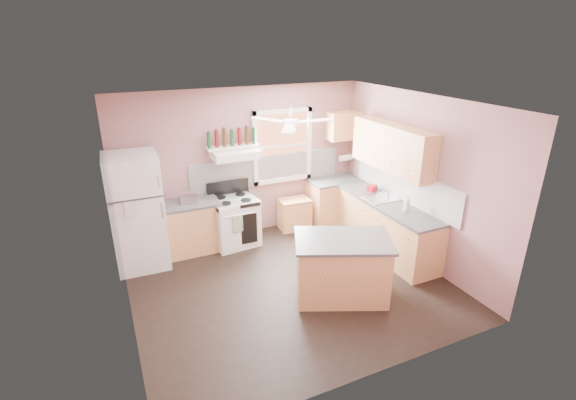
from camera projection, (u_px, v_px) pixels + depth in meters
name	position (u px, v px, depth m)	size (l,w,h in m)	color
floor	(290.00, 284.00, 6.30)	(4.50, 4.50, 0.00)	black
ceiling	(291.00, 103.00, 5.29)	(4.50, 4.50, 0.00)	white
wall_back	(243.00, 163.00, 7.50)	(4.50, 0.05, 2.70)	#8B5E5D
wall_right	(419.00, 179.00, 6.68)	(0.05, 4.00, 2.70)	#8B5E5D
wall_left	(116.00, 232.00, 4.91)	(0.05, 4.00, 2.70)	#8B5E5D
backsplash_back	(267.00, 170.00, 7.71)	(2.90, 0.03, 0.55)	white
backsplash_right	(404.00, 184.00, 6.98)	(0.03, 2.60, 0.55)	white
window_view	(282.00, 146.00, 7.66)	(1.00, 0.02, 1.20)	brown
window_frame	(283.00, 146.00, 7.64)	(1.16, 0.07, 1.36)	white
refrigerator	(137.00, 212.00, 6.52)	(0.79, 0.77, 1.86)	white
base_cabinet_left	(193.00, 227.00, 7.16)	(0.90, 0.60, 0.86)	tan
counter_left	(191.00, 203.00, 6.99)	(0.92, 0.62, 0.04)	#434345
toaster	(189.00, 198.00, 6.92)	(0.28, 0.16, 0.18)	silver
stove	(235.00, 222.00, 7.37)	(0.76, 0.64, 0.86)	white
range_hood	(235.00, 154.00, 7.08)	(0.78, 0.50, 0.14)	white
bottle_shelf	(232.00, 147.00, 7.15)	(0.90, 0.26, 0.03)	white
cart	(294.00, 214.00, 8.02)	(0.58, 0.39, 0.58)	tan
base_cabinet_corner	(334.00, 202.00, 8.25)	(1.00, 0.60, 0.86)	tan
base_cabinet_right	(386.00, 228.00, 7.15)	(0.60, 2.20, 0.86)	tan
counter_corner	(335.00, 180.00, 8.08)	(1.02, 0.62, 0.04)	#434345
counter_right	(388.00, 203.00, 6.97)	(0.62, 2.22, 0.04)	#434345
sink	(381.00, 199.00, 7.14)	(0.55, 0.45, 0.03)	silver
faucet	(389.00, 193.00, 7.17)	(0.03, 0.03, 0.14)	silver
upper_cabinet_right	(392.00, 147.00, 6.86)	(0.33, 1.80, 0.76)	tan
upper_cabinet_corner	(343.00, 126.00, 7.89)	(0.60, 0.33, 0.52)	tan
paper_towel	(346.00, 158.00, 8.20)	(0.12, 0.12, 0.26)	white
island	(342.00, 269.00, 5.90)	(1.25, 0.79, 0.86)	tan
island_top	(343.00, 240.00, 5.73)	(1.32, 0.86, 0.04)	#434345
ceiling_fan_hub	(291.00, 123.00, 5.39)	(0.20, 0.20, 0.08)	white
soap_bottle	(407.00, 203.00, 6.58)	(0.10, 0.10, 0.26)	silver
red_caddy	(372.00, 188.00, 7.47)	(0.18, 0.12, 0.10)	#A90E17
wine_bottles	(232.00, 138.00, 7.09)	(0.86, 0.06, 0.31)	#143819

